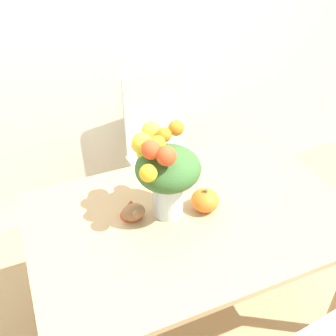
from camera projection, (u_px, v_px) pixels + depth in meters
The scene contains 7 objects.
ground_plane at pixel (186, 313), 2.15m from camera, with size 12.00×12.00×0.00m, color tan.
wall_back at pixel (110, 6), 2.13m from camera, with size 8.00×0.06×2.70m.
dining_table at pixel (190, 231), 1.76m from camera, with size 1.38×0.88×0.73m.
flower_vase at pixel (165, 170), 1.59m from camera, with size 0.28×0.27×0.41m.
pumpkin at pixel (205, 200), 1.71m from camera, with size 0.12×0.12×0.11m.
turkey_figurine at pixel (132, 210), 1.67m from camera, with size 0.10×0.14×0.08m.
dining_chair_near_window at pixel (163, 153), 2.48m from camera, with size 0.44×0.44×1.00m.
Camera 1 is at (-0.57, -1.11, 1.92)m, focal length 42.00 mm.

